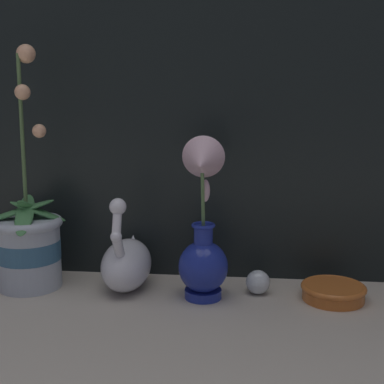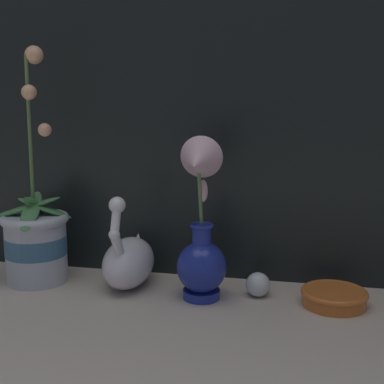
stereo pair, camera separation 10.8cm
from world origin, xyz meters
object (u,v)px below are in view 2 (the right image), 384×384
(blue_vase, at_px, (201,237))
(swan_figurine, at_px, (129,260))
(amber_dish, at_px, (334,296))
(glass_sphere, at_px, (258,284))
(orchid_potted_plant, at_px, (36,238))

(blue_vase, bearing_deg, swan_figurine, 163.77)
(swan_figurine, distance_m, amber_dish, 0.43)
(blue_vase, relative_size, glass_sphere, 6.59)
(orchid_potted_plant, xyz_separation_m, amber_dish, (0.64, -0.01, -0.08))
(orchid_potted_plant, relative_size, glass_sphere, 10.11)
(blue_vase, height_order, amber_dish, blue_vase)
(glass_sphere, relative_size, amber_dish, 0.39)
(swan_figurine, distance_m, blue_vase, 0.19)
(amber_dish, bearing_deg, blue_vase, -173.85)
(blue_vase, relative_size, amber_dish, 2.54)
(orchid_potted_plant, distance_m, blue_vase, 0.38)
(swan_figurine, height_order, glass_sphere, swan_figurine)
(swan_figurine, bearing_deg, amber_dish, -2.69)
(orchid_potted_plant, bearing_deg, glass_sphere, 1.00)
(orchid_potted_plant, bearing_deg, amber_dish, -0.79)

